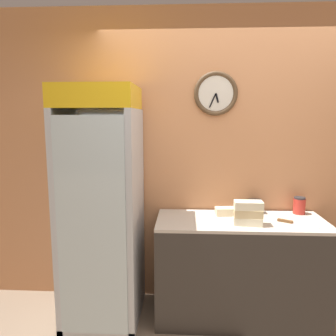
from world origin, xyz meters
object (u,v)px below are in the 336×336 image
object	(u,v)px
sandwich_stack_middle	(248,213)
condiment_jar	(299,206)
sandwich_stack_top	(249,205)
chefs_knife	(292,223)
beverage_cooler	(103,196)
sandwich_stack_bottom	(248,221)
sandwich_flat_left	(228,211)
napkin_dispenser	(255,206)

from	to	relation	value
sandwich_stack_middle	condiment_jar	xyz separation A→B (m)	(0.52, 0.33, -0.02)
sandwich_stack_top	chefs_knife	distance (m)	0.40
beverage_cooler	sandwich_stack_middle	xyz separation A→B (m)	(1.21, -0.12, -0.09)
sandwich_stack_bottom	sandwich_flat_left	distance (m)	0.29
sandwich_stack_bottom	condiment_jar	distance (m)	0.61
napkin_dispenser	chefs_knife	bearing A→B (deg)	-50.90
sandwich_stack_bottom	chefs_knife	world-z (taller)	sandwich_stack_bottom
beverage_cooler	sandwich_stack_bottom	world-z (taller)	beverage_cooler
sandwich_stack_bottom	sandwich_stack_middle	size ratio (longest dim) A/B	1.02
sandwich_flat_left	chefs_knife	distance (m)	0.54
sandwich_flat_left	condiment_jar	size ratio (longest dim) A/B	1.50
beverage_cooler	napkin_dispenser	world-z (taller)	beverage_cooler
beverage_cooler	chefs_knife	bearing A→B (deg)	-2.75
napkin_dispenser	sandwich_stack_top	bearing A→B (deg)	-110.85
sandwich_stack_bottom	chefs_knife	size ratio (longest dim) A/B	0.80
sandwich_stack_middle	sandwich_stack_top	size ratio (longest dim) A/B	1.03
condiment_jar	napkin_dispenser	distance (m)	0.39
sandwich_stack_bottom	sandwich_stack_top	xyz separation A→B (m)	(-0.00, 0.00, 0.13)
condiment_jar	napkin_dispenser	world-z (taller)	condiment_jar
chefs_knife	napkin_dispenser	xyz separation A→B (m)	(-0.24, 0.29, 0.05)
sandwich_stack_bottom	sandwich_stack_top	world-z (taller)	sandwich_stack_top
sandwich_stack_bottom	sandwich_stack_middle	xyz separation A→B (m)	(-0.00, 0.00, 0.06)
sandwich_flat_left	napkin_dispenser	distance (m)	0.27
chefs_knife	condiment_jar	bearing A→B (deg)	62.11
sandwich_flat_left	condiment_jar	distance (m)	0.65
beverage_cooler	sandwich_stack_top	bearing A→B (deg)	-5.90
sandwich_stack_top	napkin_dispenser	world-z (taller)	sandwich_stack_top
sandwich_stack_middle	sandwich_flat_left	size ratio (longest dim) A/B	1.02
sandwich_stack_top	chefs_knife	size ratio (longest dim) A/B	0.77
sandwich_stack_top	napkin_dispenser	size ratio (longest dim) A/B	1.88
napkin_dispenser	condiment_jar	bearing A→B (deg)	-0.95
beverage_cooler	sandwich_stack_top	xyz separation A→B (m)	(1.21, -0.12, -0.03)
sandwich_flat_left	chefs_knife	xyz separation A→B (m)	(0.49, -0.21, -0.03)
napkin_dispenser	sandwich_stack_middle	bearing A→B (deg)	-110.85
condiment_jar	sandwich_stack_top	bearing A→B (deg)	-147.12
beverage_cooler	chefs_knife	size ratio (longest dim) A/B	6.77
sandwich_stack_bottom	napkin_dispenser	xyz separation A→B (m)	(0.13, 0.34, 0.03)
sandwich_stack_bottom	condiment_jar	bearing A→B (deg)	32.88
chefs_knife	condiment_jar	distance (m)	0.33
sandwich_stack_middle	sandwich_stack_top	world-z (taller)	sandwich_stack_top
chefs_knife	beverage_cooler	bearing A→B (deg)	177.25
chefs_knife	napkin_dispenser	bearing A→B (deg)	129.10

